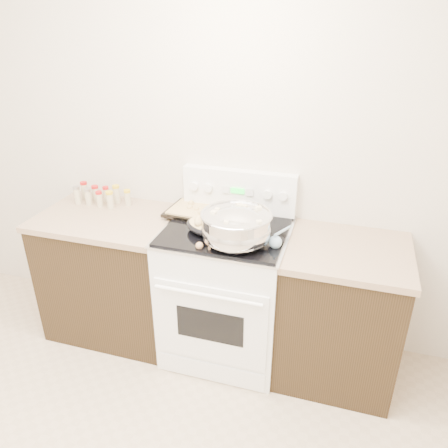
% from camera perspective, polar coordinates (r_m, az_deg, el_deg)
% --- Properties ---
extents(counter_left, '(0.93, 0.67, 0.92)m').
position_cam_1_polar(counter_left, '(3.24, -13.96, -6.22)').
color(counter_left, black).
rests_on(counter_left, ground).
extents(counter_right, '(0.73, 0.67, 0.92)m').
position_cam_1_polar(counter_right, '(2.86, 14.75, -11.09)').
color(counter_right, black).
rests_on(counter_right, ground).
extents(kitchen_range, '(0.78, 0.73, 1.22)m').
position_cam_1_polar(kitchen_range, '(2.92, 0.31, -8.55)').
color(kitchen_range, white).
rests_on(kitchen_range, ground).
extents(mixing_bowl, '(0.51, 0.51, 0.24)m').
position_cam_1_polar(mixing_bowl, '(2.49, 1.61, -0.48)').
color(mixing_bowl, silver).
rests_on(mixing_bowl, kitchen_range).
extents(roasting_pan, '(0.38, 0.33, 0.12)m').
position_cam_1_polar(roasting_pan, '(2.62, -1.96, -0.19)').
color(roasting_pan, black).
rests_on(roasting_pan, kitchen_range).
extents(baking_sheet, '(0.45, 0.33, 0.06)m').
position_cam_1_polar(baking_sheet, '(2.89, -3.02, 1.69)').
color(baking_sheet, black).
rests_on(baking_sheet, kitchen_range).
extents(wooden_spoon, '(0.09, 0.25, 0.04)m').
position_cam_1_polar(wooden_spoon, '(2.51, -2.70, -2.50)').
color(wooden_spoon, tan).
rests_on(wooden_spoon, kitchen_range).
extents(blue_ladle, '(0.09, 0.27, 0.09)m').
position_cam_1_polar(blue_ladle, '(2.50, 6.84, -2.17)').
color(blue_ladle, '#86ABC8').
rests_on(blue_ladle, kitchen_range).
extents(spice_jars, '(0.40, 0.15, 0.13)m').
position_cam_1_polar(spice_jars, '(3.20, -15.88, 3.63)').
color(spice_jars, '#BFB28C').
rests_on(spice_jars, counter_left).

